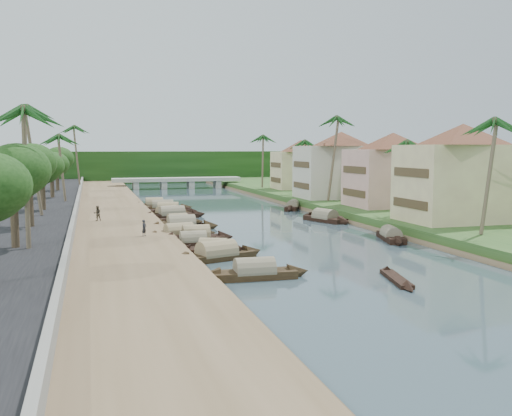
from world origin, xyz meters
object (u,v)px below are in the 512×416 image
object	(u,v)px
building_near	(461,172)
person_near	(144,228)
sampan_0	(255,273)
bridge	(177,181)
sampan_1	(213,250)

from	to	relation	value
building_near	person_near	distance (m)	33.18
sampan_0	person_near	size ratio (longest dim) A/B	5.31
bridge	sampan_1	bearing A→B (deg)	-96.29
sampan_0	person_near	xyz separation A→B (m)	(-5.93, 16.06, 1.14)
bridge	person_near	bearing A→B (deg)	-100.76
person_near	bridge	bearing A→B (deg)	32.45
sampan_0	sampan_1	world-z (taller)	sampan_0
sampan_0	bridge	bearing A→B (deg)	87.49
sampan_1	person_near	bearing A→B (deg)	149.73
sampan_1	person_near	world-z (taller)	person_near
person_near	sampan_0	bearing A→B (deg)	-116.54
bridge	person_near	distance (m)	73.95
bridge	sampan_1	distance (m)	80.00
sampan_0	sampan_1	xyz separation A→B (m)	(-0.89, 9.20, -0.00)
sampan_0	person_near	distance (m)	17.16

